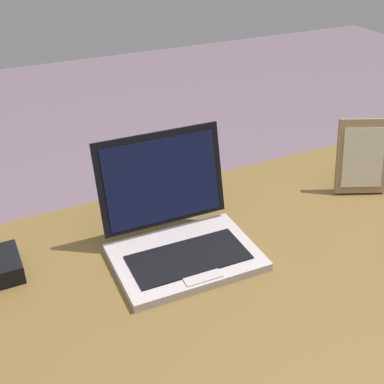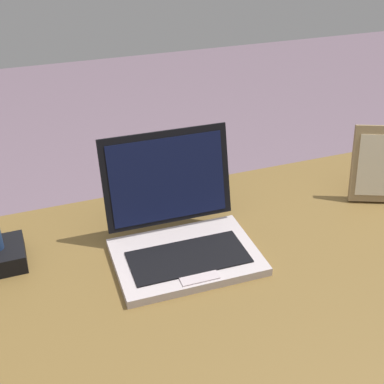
% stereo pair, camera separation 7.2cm
% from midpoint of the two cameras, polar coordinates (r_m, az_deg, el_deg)
% --- Properties ---
extents(desk, '(1.53, 0.70, 0.70)m').
position_cam_midpoint_polar(desk, '(1.00, 5.06, -13.32)').
color(desk, brown).
rests_on(desk, ground).
extents(laptop_front, '(0.28, 0.24, 0.21)m').
position_cam_midpoint_polar(laptop_front, '(0.97, 0.78, -4.56)').
color(laptop_front, '#C0B2B3').
rests_on(laptop_front, desk).
extents(photo_frame, '(0.13, 0.10, 0.17)m').
position_cam_midpoint_polar(photo_frame, '(1.21, 21.93, 2.84)').
color(photo_frame, '#8F744D').
rests_on(photo_frame, desk).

